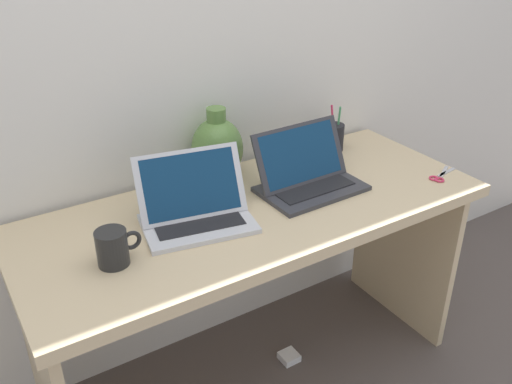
% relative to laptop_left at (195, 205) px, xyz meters
% --- Properties ---
extents(ground_plane, '(6.00, 6.00, 0.00)m').
position_rel_laptop_left_xyz_m(ground_plane, '(0.21, -0.02, -0.81)').
color(ground_plane, '#564C47').
extents(back_wall, '(4.40, 0.04, 2.40)m').
position_rel_laptop_left_xyz_m(back_wall, '(0.21, 0.33, 0.39)').
color(back_wall, silver).
rests_on(back_wall, ground).
extents(desk, '(1.52, 0.62, 0.75)m').
position_rel_laptop_left_xyz_m(desk, '(0.21, -0.02, -0.22)').
color(desk, '#D1B78C').
rests_on(desk, ground).
extents(laptop_left, '(0.36, 0.28, 0.21)m').
position_rel_laptop_left_xyz_m(laptop_left, '(0.00, 0.00, 0.00)').
color(laptop_left, silver).
rests_on(laptop_left, desk).
extents(laptop_right, '(0.35, 0.23, 0.20)m').
position_rel_laptop_left_xyz_m(laptop_right, '(0.42, 0.00, -0.00)').
color(laptop_right, '#333338').
rests_on(laptop_right, desk).
extents(green_vase, '(0.18, 0.18, 0.25)m').
position_rel_laptop_left_xyz_m(green_vase, '(0.21, 0.23, 0.06)').
color(green_vase, '#5B843D').
rests_on(green_vase, desk).
extents(coffee_mug, '(0.13, 0.09, 0.10)m').
position_rel_laptop_left_xyz_m(coffee_mug, '(-0.28, -0.08, -0.01)').
color(coffee_mug, black).
rests_on(coffee_mug, desk).
extents(pen_cup, '(0.08, 0.08, 0.19)m').
position_rel_laptop_left_xyz_m(pen_cup, '(0.70, 0.20, -0.00)').
color(pen_cup, black).
rests_on(pen_cup, desk).
extents(scissors, '(0.15, 0.09, 0.01)m').
position_rel_laptop_left_xyz_m(scissors, '(0.87, -0.19, -0.05)').
color(scissors, '#B7B7BC').
rests_on(scissors, desk).
extents(power_brick, '(0.07, 0.07, 0.03)m').
position_rel_laptop_left_xyz_m(power_brick, '(0.36, -0.02, -0.79)').
color(power_brick, white).
rests_on(power_brick, ground).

